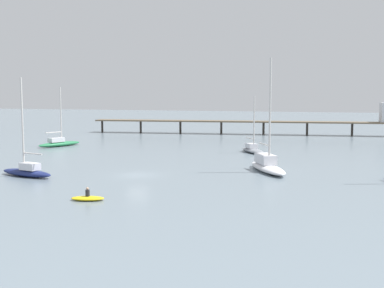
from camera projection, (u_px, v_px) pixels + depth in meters
The scene contains 8 objects.
ground_plane at pixel (138, 175), 53.10m from camera, with size 400.00×400.00×0.00m, color slate.
pier at pixel (290, 119), 104.87m from camera, with size 68.28×12.66×7.22m.
sailboat_navy at pixel (27, 170), 52.14m from camera, with size 7.45×3.28×10.82m.
sailboat_green at pixel (59, 142), 82.31m from camera, with size 4.81×8.51×10.22m.
sailboat_gray at pixel (253, 149), 73.44m from camera, with size 5.44×6.77×8.74m.
sailboat_white at pixel (267, 164), 55.47m from camera, with size 6.61×9.43×13.09m.
dinghy_yellow at pixel (88, 198), 40.44m from camera, with size 3.06×1.97×1.14m.
mooring_buoy_far at pixel (62, 141), 89.16m from camera, with size 0.60×0.60×0.60m, color silver.
Camera 1 is at (21.80, -48.09, 8.99)m, focal length 44.53 mm.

